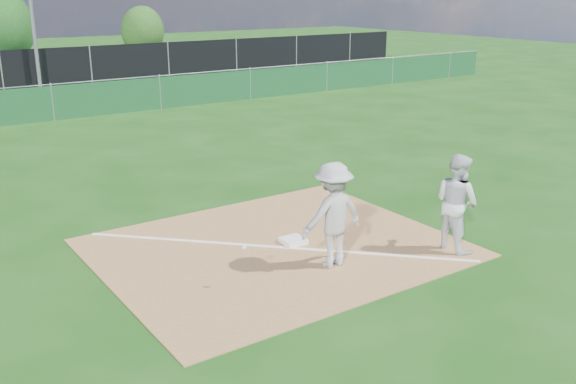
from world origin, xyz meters
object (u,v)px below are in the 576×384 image
object	(u,v)px
play_at_first	(333,215)
tree_mid	(2,27)
first_base	(293,241)
tree_right	(143,31)
runner	(456,202)
car_right	(117,59)

from	to	relation	value
play_at_first	tree_mid	bearing A→B (deg)	86.71
first_base	play_at_first	size ratio (longest dim) A/B	0.18
tree_right	tree_mid	bearing A→B (deg)	-179.12
play_at_first	tree_mid	size ratio (longest dim) A/B	0.51
first_base	runner	xyz separation A→B (m)	(2.20, -1.78, 0.80)
first_base	tree_mid	bearing A→B (deg)	86.62
runner	car_right	xyz separation A→B (m)	(4.30, 28.07, -0.23)
car_right	tree_right	distance (m)	7.51
play_at_first	runner	size ratio (longest dim) A/B	1.30
play_at_first	runner	bearing A→B (deg)	-16.21
play_at_first	tree_right	bearing A→B (deg)	72.45
first_base	tree_mid	distance (m)	32.47
play_at_first	tree_right	distance (m)	35.26
tree_right	first_base	bearing A→B (deg)	-108.10
tree_mid	runner	bearing A→B (deg)	-89.51
first_base	play_at_first	world-z (taller)	play_at_first
runner	tree_mid	distance (m)	34.15
car_right	tree_right	xyz separation A→B (m)	(4.11, 6.19, 1.08)
tree_mid	play_at_first	bearing A→B (deg)	-93.29
first_base	runner	bearing A→B (deg)	-38.93
tree_mid	car_right	bearing A→B (deg)	-52.83
play_at_first	tree_right	xyz separation A→B (m)	(10.63, 33.61, 0.82)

